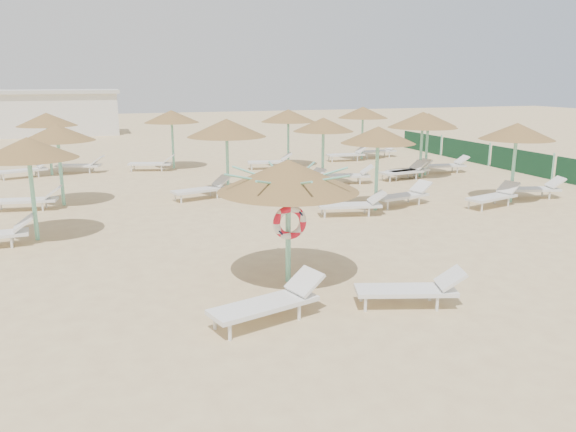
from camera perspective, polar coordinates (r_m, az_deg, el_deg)
name	(u,v)px	position (r m, az deg, el deg)	size (l,w,h in m)	color
ground	(301,286)	(11.39, 1.30, -7.12)	(120.00, 120.00, 0.00)	#D4BC81
main_palapa	(288,176)	(11.07, 0.01, 4.05)	(2.82, 2.82, 2.53)	#78D1B1
lounger_main_a	(271,301)	(9.71, -1.76, -8.66)	(2.16, 1.17, 0.75)	silver
lounger_main_b	(413,289)	(10.56, 12.55, -7.21)	(2.04, 1.14, 0.71)	silver
palapa_field	(283,126)	(22.10, -0.52, 9.17)	(19.58, 13.54, 2.72)	#78D1B1
service_hut	(60,112)	(45.10, -22.13, 9.74)	(8.40, 4.40, 3.25)	silver
windbreak_fence	(521,161)	(26.88, 22.58, 5.14)	(0.08, 19.84, 1.10)	#194D2D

